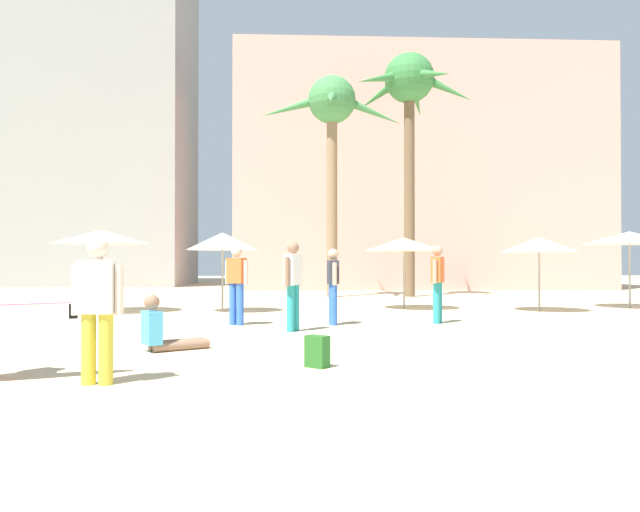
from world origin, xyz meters
The scene contains 18 objects.
ground centered at (0.00, 0.00, 0.00)m, with size 120.00×120.00×0.00m, color #C6B28C.
hotel_pink centered at (5.73, 28.21, 6.39)m, with size 19.74×8.21×12.78m, color #DB9989.
hotel_tower_gray centered at (-15.76, 32.99, 16.31)m, with size 15.79×8.50×32.63m, color gray.
palm_tree_far_left centered at (3.68, 18.82, 8.38)m, with size 5.12×5.20×10.09m.
palm_tree_left centered at (0.45, 18.75, 7.44)m, with size 5.95×5.90×9.07m.
cafe_umbrella_0 centered at (-3.13, 11.32, 1.99)m, with size 2.03×2.03×2.24m.
cafe_umbrella_1 centered at (5.91, 11.13, 1.90)m, with size 2.18×2.18×2.12m.
cafe_umbrella_2 centered at (2.20, 12.15, 1.94)m, with size 2.35×2.35×2.15m.
cafe_umbrella_3 centered at (9.17, 12.18, 2.15)m, with size 2.68×2.68×2.35m.
cafe_umbrella_4 centered at (-6.49, 11.29, 2.12)m, with size 2.65×2.65×2.31m.
beach_towel centered at (0.25, 2.07, 0.01)m, with size 1.57×1.04×0.01m, color white.
backpack centered at (-0.81, 2.18, 0.20)m, with size 0.35×0.35×0.42m.
person_mid_center centered at (-3.35, 1.17, 0.91)m, with size 0.61×0.26×1.67m.
person_far_left centered at (2.17, 7.87, 0.98)m, with size 0.38×0.58×1.78m.
person_near_right centered at (-1.13, 6.40, 1.00)m, with size 0.39×0.57×1.81m.
person_mid_right centered at (-2.39, 7.66, 0.96)m, with size 0.57×0.39×1.75m.
person_far_right centered at (-0.24, 7.62, 0.93)m, with size 0.26×0.61×1.70m.
person_near_left centered at (-3.16, 3.78, 0.30)m, with size 1.05×0.85×0.89m.
Camera 1 is at (-1.14, -5.74, 1.37)m, focal length 33.72 mm.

